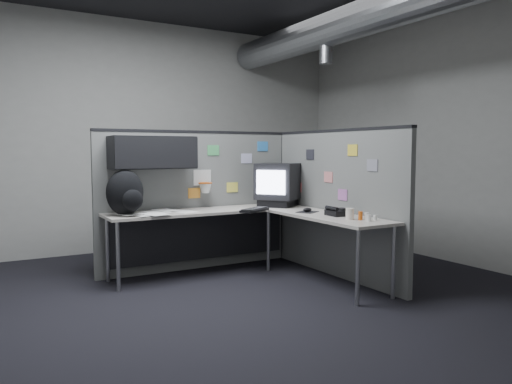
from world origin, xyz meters
TOP-DOWN VIEW (x-y plane):
  - room at (0.56, 0.00)m, footprint 5.62×5.62m
  - partition_back at (-0.25, 1.23)m, footprint 2.44×0.42m
  - partition_right at (1.10, 0.22)m, footprint 0.07×2.23m
  - desk at (0.15, 0.70)m, footprint 2.31×2.11m
  - monitor at (0.79, 0.91)m, footprint 0.63×0.63m
  - keyboard at (0.28, 0.60)m, footprint 0.42×0.33m
  - mouse at (0.74, 0.24)m, footprint 0.28×0.26m
  - phone at (0.84, -0.15)m, footprint 0.20×0.22m
  - bottles at (0.85, -0.57)m, footprint 0.16×0.16m
  - cup at (0.75, -0.44)m, footprint 0.10×0.10m
  - papers at (-0.72, 0.95)m, footprint 0.89×0.64m
  - backpack at (-1.04, 0.94)m, footprint 0.41×0.38m

SIDE VIEW (x-z plane):
  - desk at x=0.15m, z-range 0.25..0.98m
  - papers at x=-0.72m, z-range 0.73..0.75m
  - mouse at x=0.74m, z-range 0.72..0.77m
  - keyboard at x=0.28m, z-range 0.73..0.77m
  - bottles at x=0.85m, z-range 0.72..0.81m
  - phone at x=0.84m, z-range 0.72..0.82m
  - cup at x=0.75m, z-range 0.73..0.84m
  - partition_right at x=1.10m, z-range 0.00..1.63m
  - backpack at x=-1.04m, z-range 0.72..1.19m
  - monitor at x=0.79m, z-range 0.74..1.25m
  - partition_back at x=-0.25m, z-range 0.18..1.81m
  - room at x=0.56m, z-range 0.49..3.71m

